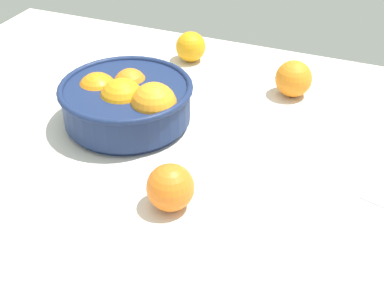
% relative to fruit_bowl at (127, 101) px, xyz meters
% --- Properties ---
extents(ground_plane, '(1.48, 1.08, 0.03)m').
position_rel_fruit_bowl_xyz_m(ground_plane, '(0.19, -0.10, -0.07)').
color(ground_plane, silver).
extents(fruit_bowl, '(0.25, 0.25, 0.11)m').
position_rel_fruit_bowl_xyz_m(fruit_bowl, '(0.00, 0.00, 0.00)').
color(fruit_bowl, navy).
rests_on(fruit_bowl, ground_plane).
extents(loose_orange_1, '(0.08, 0.08, 0.08)m').
position_rel_fruit_bowl_xyz_m(loose_orange_1, '(0.27, 0.23, -0.01)').
color(loose_orange_1, orange).
rests_on(loose_orange_1, ground_plane).
extents(loose_orange_2, '(0.08, 0.08, 0.08)m').
position_rel_fruit_bowl_xyz_m(loose_orange_2, '(0.17, -0.19, -0.01)').
color(loose_orange_2, orange).
rests_on(loose_orange_2, ground_plane).
extents(loose_orange_4, '(0.07, 0.07, 0.07)m').
position_rel_fruit_bowl_xyz_m(loose_orange_4, '(0.01, 0.30, -0.02)').
color(loose_orange_4, orange).
rests_on(loose_orange_4, ground_plane).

